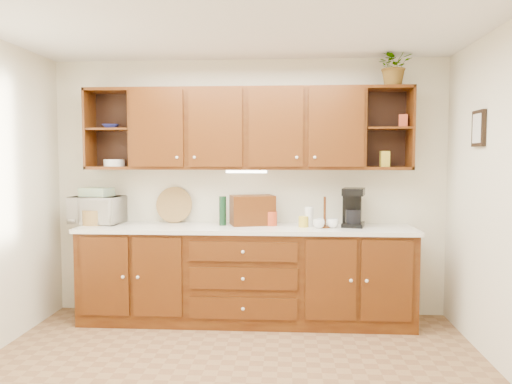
# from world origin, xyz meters

# --- Properties ---
(ceiling) EXTENTS (4.00, 4.00, 0.00)m
(ceiling) POSITION_xyz_m (0.00, 0.00, 2.60)
(ceiling) COLOR white
(ceiling) RESTS_ON back_wall
(back_wall) EXTENTS (4.00, 0.00, 4.00)m
(back_wall) POSITION_xyz_m (0.00, 1.75, 1.30)
(back_wall) COLOR beige
(back_wall) RESTS_ON floor
(base_cabinets) EXTENTS (3.20, 0.60, 0.90)m
(base_cabinets) POSITION_xyz_m (0.00, 1.45, 0.45)
(base_cabinets) COLOR #381506
(base_cabinets) RESTS_ON floor
(countertop) EXTENTS (3.24, 0.64, 0.04)m
(countertop) POSITION_xyz_m (0.00, 1.44, 0.92)
(countertop) COLOR white
(countertop) RESTS_ON base_cabinets
(upper_cabinets) EXTENTS (3.20, 0.33, 0.80)m
(upper_cabinets) POSITION_xyz_m (0.01, 1.59, 1.89)
(upper_cabinets) COLOR #381506
(upper_cabinets) RESTS_ON back_wall
(undercabinet_light) EXTENTS (0.40, 0.05, 0.02)m
(undercabinet_light) POSITION_xyz_m (0.00, 1.53, 1.47)
(undercabinet_light) COLOR white
(undercabinet_light) RESTS_ON upper_cabinets
(framed_picture) EXTENTS (0.03, 0.24, 0.30)m
(framed_picture) POSITION_xyz_m (1.98, 0.90, 1.85)
(framed_picture) COLOR black
(framed_picture) RESTS_ON right_wall
(wicker_basket) EXTENTS (0.25, 0.25, 0.15)m
(wicker_basket) POSITION_xyz_m (-1.52, 1.47, 1.01)
(wicker_basket) COLOR olive
(wicker_basket) RESTS_ON countertop
(microwave) EXTENTS (0.53, 0.39, 0.28)m
(microwave) POSITION_xyz_m (-1.52, 1.55, 1.08)
(microwave) COLOR silver
(microwave) RESTS_ON countertop
(towel_stack) EXTENTS (0.33, 0.27, 0.09)m
(towel_stack) POSITION_xyz_m (-1.52, 1.55, 1.26)
(towel_stack) COLOR #CACD60
(towel_stack) RESTS_ON microwave
(wine_bottle) EXTENTS (0.08, 0.08, 0.29)m
(wine_bottle) POSITION_xyz_m (-0.23, 1.51, 1.08)
(wine_bottle) COLOR black
(wine_bottle) RESTS_ON countertop
(woven_tray) EXTENTS (0.37, 0.10, 0.37)m
(woven_tray) POSITION_xyz_m (-0.76, 1.69, 0.95)
(woven_tray) COLOR olive
(woven_tray) RESTS_ON countertop
(bread_box) EXTENTS (0.48, 0.37, 0.29)m
(bread_box) POSITION_xyz_m (0.06, 1.57, 1.09)
(bread_box) COLOR #381506
(bread_box) RESTS_ON countertop
(mug_tree) EXTENTS (0.27, 0.27, 0.30)m
(mug_tree) POSITION_xyz_m (0.76, 1.42, 0.99)
(mug_tree) COLOR #381506
(mug_tree) RESTS_ON countertop
(canister_red) EXTENTS (0.14, 0.14, 0.14)m
(canister_red) POSITION_xyz_m (0.25, 1.52, 1.01)
(canister_red) COLOR #AE3719
(canister_red) RESTS_ON countertop
(canister_white) EXTENTS (0.10, 0.10, 0.19)m
(canister_white) POSITION_xyz_m (0.61, 1.49, 1.03)
(canister_white) COLOR white
(canister_white) RESTS_ON countertop
(canister_yellow) EXTENTS (0.12, 0.12, 0.10)m
(canister_yellow) POSITION_xyz_m (0.56, 1.43, 0.99)
(canister_yellow) COLOR gold
(canister_yellow) RESTS_ON countertop
(coffee_maker) EXTENTS (0.25, 0.30, 0.37)m
(coffee_maker) POSITION_xyz_m (1.04, 1.51, 1.12)
(coffee_maker) COLOR black
(coffee_maker) RESTS_ON countertop
(bowl_stack) EXTENTS (0.19, 0.19, 0.04)m
(bowl_stack) POSITION_xyz_m (-1.37, 1.57, 1.92)
(bowl_stack) COLOR navy
(bowl_stack) RESTS_ON upper_cabinets
(plate_stack) EXTENTS (0.23, 0.23, 0.07)m
(plate_stack) POSITION_xyz_m (-1.34, 1.58, 1.56)
(plate_stack) COLOR white
(plate_stack) RESTS_ON upper_cabinets
(pantry_box_yellow) EXTENTS (0.09, 0.07, 0.15)m
(pantry_box_yellow) POSITION_xyz_m (1.34, 1.56, 1.60)
(pantry_box_yellow) COLOR gold
(pantry_box_yellow) RESTS_ON upper_cabinets
(pantry_box_red) EXTENTS (0.10, 0.09, 0.12)m
(pantry_box_red) POSITION_xyz_m (1.52, 1.57, 1.96)
(pantry_box_red) COLOR #AE3719
(pantry_box_red) RESTS_ON upper_cabinets
(potted_plant) EXTENTS (0.43, 0.41, 0.38)m
(potted_plant) POSITION_xyz_m (1.41, 1.54, 2.48)
(potted_plant) COLOR #999999
(potted_plant) RESTS_ON upper_cabinets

